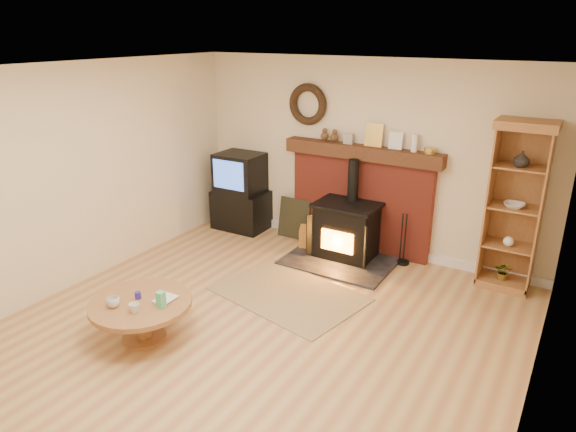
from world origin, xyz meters
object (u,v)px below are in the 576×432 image
Objects in this scene: coffee_table at (141,309)px; tv_unit at (241,193)px; wood_stove at (346,232)px; curio_cabinet at (515,207)px.

tv_unit is at bearing 107.89° from coffee_table.
curio_cabinet is at bearing 8.02° from wood_stove.
coffee_table is at bearing -107.62° from wood_stove.
tv_unit is (-1.86, 0.19, 0.19)m from wood_stove.
tv_unit is at bearing 174.10° from wood_stove.
tv_unit is 1.18× the size of coffee_table.
wood_stove is 1.40× the size of coffee_table.
wood_stove reaches higher than coffee_table.
curio_cabinet reaches higher than wood_stove.
coffee_table is at bearing -132.95° from curio_cabinet.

